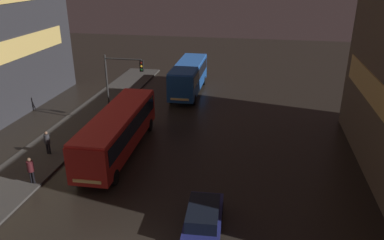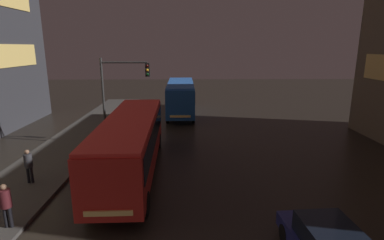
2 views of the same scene
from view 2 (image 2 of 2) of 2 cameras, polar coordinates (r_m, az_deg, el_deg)
The scene contains 6 objects.
sidewalk_left at distance 17.89m, azimuth -28.58°, elevation -9.91°, with size 4.00×48.00×0.15m.
bus_near at distance 16.30m, azimuth -11.50°, elevation -3.65°, with size 2.86×11.36×3.15m.
bus_far at distance 30.21m, azimuth -2.18°, elevation 4.79°, with size 2.71×9.73×3.32m.
pedestrian_near at distance 13.32m, azimuth -31.97°, elevation -13.05°, with size 0.52×0.52×1.75m.
pedestrian_far at distance 16.90m, azimuth -28.71°, elevation -7.24°, with size 0.41×0.41×1.73m.
traffic_light_main at distance 21.01m, azimuth -13.65°, elevation 6.14°, with size 3.32×0.35×6.04m.
Camera 2 is at (-0.80, -4.44, 6.74)m, focal length 28.00 mm.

